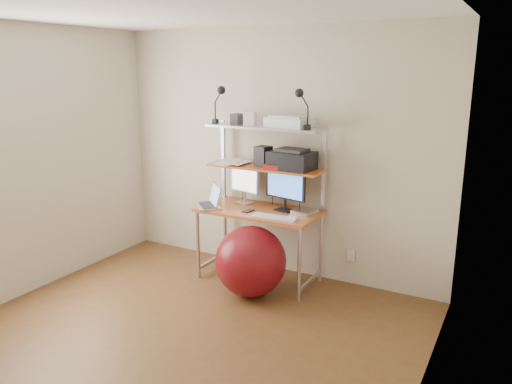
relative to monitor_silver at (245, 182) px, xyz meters
The scene contains 20 objects.
room 1.64m from the monitor_silver, 81.10° to the right, with size 3.60×3.60×3.60m.
computer_desk 0.27m from the monitor_silver, 19.75° to the right, with size 1.20×0.60×1.57m.
wall_outlet 1.30m from the monitor_silver, ahead, with size 0.08×0.01×0.12m, color silver.
monitor_silver is the anchor object (origin of this frame).
monitor_black 0.49m from the monitor_silver, ahead, with size 0.46×0.16×0.46m.
laptop 0.40m from the monitor_silver, 128.79° to the right, with size 0.41×0.41×0.28m.
keyboard 0.64m from the monitor_silver, 32.80° to the right, with size 0.44×0.13×0.01m, color silver.
mouse 0.76m from the monitor_silver, 22.22° to the right, with size 0.09×0.05×0.02m, color silver.
mac_mini 0.73m from the monitor_silver, ahead, with size 0.20×0.20×0.04m, color #BAB9BE.
phone 0.39m from the monitor_silver, 54.14° to the right, with size 0.07×0.13×0.01m, color black.
printer 0.61m from the monitor_silver, ahead, with size 0.45×0.33×0.20m.
nas_cube 0.37m from the monitor_silver, ahead, with size 0.14×0.14×0.20m, color black.
red_box 0.45m from the monitor_silver, 17.64° to the right, with size 0.17×0.11×0.05m, color red.
scanner 0.81m from the monitor_silver, ahead, with size 0.44×0.32×0.11m.
box_white 0.66m from the monitor_silver, 29.55° to the right, with size 0.11×0.09×0.13m, color silver.
box_grey 0.64m from the monitor_silver, 166.57° to the right, with size 0.10×0.10×0.10m, color #29292B.
clip_lamp_left 0.89m from the monitor_silver, 158.45° to the right, with size 0.15×0.08×0.37m.
clip_lamp_right 1.08m from the monitor_silver, ahead, with size 0.15×0.08×0.37m.
exercise_ball 0.88m from the monitor_silver, 54.91° to the right, with size 0.67×0.67×0.67m, color maroon.
paper_stack 0.24m from the monitor_silver, 169.89° to the right, with size 0.34×0.41×0.02m.
Camera 1 is at (2.25, -2.72, 2.10)m, focal length 35.00 mm.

